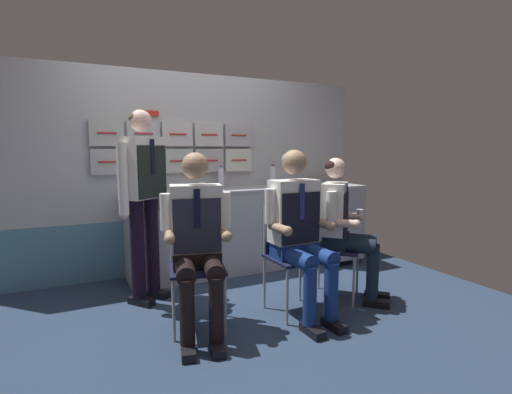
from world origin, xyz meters
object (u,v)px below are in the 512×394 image
Objects in this scene: crew_member_right at (299,224)px; folding_chair_near_trolley at (325,238)px; crew_member_left at (197,234)px; paper_cup_blue at (202,185)px; folding_chair_right at (288,245)px; crew_member_standing at (143,190)px; service_trolley at (334,219)px; crew_member_near_trolley at (344,222)px; water_bottle_tall at (160,183)px; folding_chair_left at (196,254)px.

crew_member_right is 1.54× the size of folding_chair_near_trolley.
paper_cup_blue is (0.49, 1.37, 0.21)m from crew_member_left.
folding_chair_right and folding_chair_near_trolley have the same top height.
crew_member_right is 0.80× the size of crew_member_standing.
crew_member_left is at bearing -152.13° from service_trolley.
crew_member_standing is at bearing -140.64° from paper_cup_blue.
crew_member_near_trolley is (0.54, 0.12, -0.05)m from crew_member_right.
crew_member_left is at bearing -89.53° from water_bottle_tall.
crew_member_right is 1.06× the size of crew_member_near_trolley.
paper_cup_blue is at bearing 103.94° from folding_chair_right.
service_trolley is 0.69× the size of crew_member_right.
crew_member_right reaches higher than folding_chair_near_trolley.
crew_member_standing is 22.96× the size of paper_cup_blue.
crew_member_standing is at bearing 146.26° from folding_chair_right.
crew_member_right is 0.56m from crew_member_near_trolley.
water_bottle_tall is (-0.82, 1.04, 0.47)m from folding_chair_right.
paper_cup_blue reaches higher than folding_chair_near_trolley.
crew_member_right is (0.00, -0.16, 0.21)m from folding_chair_right.
crew_member_right is at bearing -77.41° from paper_cup_blue.
folding_chair_near_trolley is at bearing 28.56° from crew_member_right.
service_trolley is at bearing 38.90° from folding_chair_right.
folding_chair_left is 1.08m from water_bottle_tall.
water_bottle_tall is 3.09× the size of paper_cup_blue.
water_bottle_tall is at bearing 92.71° from folding_chair_left.
service_trolley reaches higher than folding_chair_right.
crew_member_standing is (-1.47, 0.62, 0.45)m from folding_chair_near_trolley.
folding_chair_near_trolley is at bearing 7.12° from crew_member_left.
folding_chair_left is at bearing 174.97° from crew_member_near_trolley.
crew_member_standing reaches higher than crew_member_right.
paper_cup_blue is at bearing 26.25° from water_bottle_tall.
folding_chair_near_trolley is 1.65m from water_bottle_tall.
folding_chair_right is at bearing -5.52° from folding_chair_left.
folding_chair_left and folding_chair_near_trolley have the same top height.
folding_chair_left is at bearing -66.70° from crew_member_standing.
crew_member_standing reaches higher than water_bottle_tall.
crew_member_near_trolley is 5.63× the size of water_bottle_tall.
service_trolley is 12.72× the size of paper_cup_blue.
service_trolley is 2.23m from folding_chair_left.
service_trolley is at bearing 48.71° from folding_chair_near_trolley.
folding_chair_near_trolley is 1.66m from crew_member_standing.
crew_member_standing reaches higher than paper_cup_blue.
crew_member_right is 1.48m from water_bottle_tall.
crew_member_near_trolley reaches higher than paper_cup_blue.
folding_chair_near_trolley is 3.88× the size of water_bottle_tall.
crew_member_standing is (-1.59, 0.74, 0.29)m from crew_member_near_trolley.
folding_chair_near_trolley is at bearing -58.25° from paper_cup_blue.
crew_member_near_trolley is at bearing -5.03° from folding_chair_left.
crew_member_near_trolley is (-0.71, -1.05, 0.20)m from service_trolley.
service_trolley is 1.73m from crew_member_right.
paper_cup_blue reaches higher than service_trolley.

